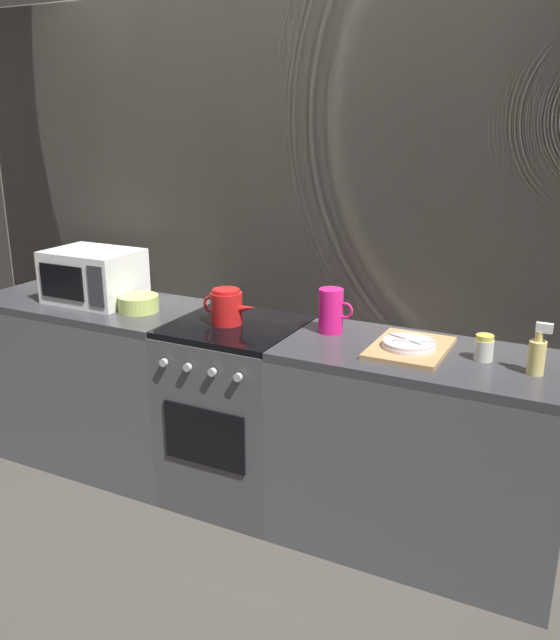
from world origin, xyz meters
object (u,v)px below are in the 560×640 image
stove_unit (238,411)px  microwave (94,276)px  pitcher (331,311)px  spray_bottle (537,354)px  spice_jar (484,348)px  dish_pile (409,347)px  kettle (227,307)px  mixing_bowl (139,303)px

stove_unit → microwave: size_ratio=1.96×
stove_unit → pitcher: size_ratio=4.50×
microwave → pitcher: microwave is taller
spray_bottle → spice_jar: bearing=162.5°
microwave → dish_pile: bearing=-0.3°
kettle → mixing_bowl: bearing=-177.4°
stove_unit → dish_pile: 0.95m
dish_pile → spice_jar: size_ratio=3.81×
mixing_bowl → microwave: bearing=171.4°
dish_pile → spray_bottle: 0.50m
microwave → mixing_bowl: bearing=-8.6°
microwave → spray_bottle: microwave is taller
kettle → pitcher: size_ratio=1.42×
mixing_bowl → dish_pile: 1.37m
mixing_bowl → stove_unit: bearing=4.1°
pitcher → dish_pile: (0.39, -0.08, -0.08)m
kettle → spice_jar: size_ratio=2.71×
pitcher → spray_bottle: 0.89m
mixing_bowl → pitcher: pitcher is taller
microwave → dish_pile: microwave is taller
microwave → kettle: bearing=-1.9°
kettle → spice_jar: (1.16, 0.05, -0.03)m
spray_bottle → pitcher: bearing=172.3°
mixing_bowl → spray_bottle: 1.87m
stove_unit → pitcher: bearing=10.9°
microwave → spray_bottle: size_ratio=2.27×
pitcher → dish_pile: size_ratio=0.50×
dish_pile → spice_jar: 0.30m
spice_jar → spray_bottle: spray_bottle is taller
pitcher → dish_pile: pitcher is taller
dish_pile → mixing_bowl: bearing=-178.3°
kettle → spray_bottle: bearing=-0.7°
microwave → spray_bottle: (2.19, -0.04, -0.06)m
stove_unit → microwave: 1.04m
dish_pile → spice_jar: spice_jar is taller
stove_unit → spice_jar: 1.23m
stove_unit → spray_bottle: bearing=-1.5°
kettle → microwave: bearing=178.1°
stove_unit → spice_jar: bearing=1.5°
pitcher → microwave: bearing=-176.7°
stove_unit → dish_pile: dish_pile is taller
stove_unit → kettle: kettle is taller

